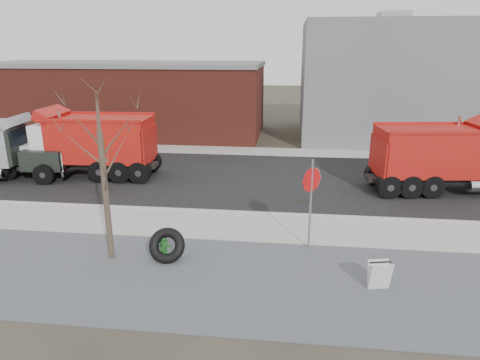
# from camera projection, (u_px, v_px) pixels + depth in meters

# --- Properties ---
(ground) EXTENTS (120.00, 120.00, 0.00)m
(ground) POSITION_uv_depth(u_px,v_px,m) (225.00, 229.00, 15.53)
(ground) COLOR #383328
(ground) RESTS_ON ground
(gravel_verge) EXTENTS (60.00, 5.00, 0.03)m
(gravel_verge) POSITION_uv_depth(u_px,v_px,m) (207.00, 279.00, 12.21)
(gravel_verge) COLOR slate
(gravel_verge) RESTS_ON ground
(sidewalk) EXTENTS (60.00, 2.50, 0.06)m
(sidewalk) POSITION_uv_depth(u_px,v_px,m) (226.00, 226.00, 15.75)
(sidewalk) COLOR #9E9B93
(sidewalk) RESTS_ON ground
(curb) EXTENTS (60.00, 0.15, 0.11)m
(curb) POSITION_uv_depth(u_px,v_px,m) (231.00, 212.00, 16.98)
(curb) COLOR #9E9B93
(curb) RESTS_ON ground
(road) EXTENTS (60.00, 9.40, 0.02)m
(road) POSITION_uv_depth(u_px,v_px,m) (244.00, 178.00, 21.49)
(road) COLOR black
(road) RESTS_ON ground
(far_sidewalk) EXTENTS (60.00, 2.00, 0.06)m
(far_sidewalk) POSITION_uv_depth(u_px,v_px,m) (254.00, 151.00, 26.89)
(far_sidewalk) COLOR #9E9B93
(far_sidewalk) RESTS_ON ground
(building_grey) EXTENTS (12.00, 10.00, 8.00)m
(building_grey) POSITION_uv_depth(u_px,v_px,m) (387.00, 81.00, 30.38)
(building_grey) COLOR slate
(building_grey) RESTS_ON ground
(building_brick) EXTENTS (20.20, 8.20, 5.30)m
(building_brick) POSITION_uv_depth(u_px,v_px,m) (127.00, 98.00, 31.95)
(building_brick) COLOR maroon
(building_brick) RESTS_ON ground
(bare_tree) EXTENTS (3.20, 3.20, 5.20)m
(bare_tree) POSITION_uv_depth(u_px,v_px,m) (102.00, 156.00, 12.43)
(bare_tree) COLOR #382D23
(bare_tree) RESTS_ON ground
(fire_hydrant) EXTENTS (0.41, 0.40, 0.73)m
(fire_hydrant) POSITION_uv_depth(u_px,v_px,m) (164.00, 247.00, 13.43)
(fire_hydrant) COLOR #2D6E2A
(fire_hydrant) RESTS_ON ground
(truck_tire) EXTENTS (1.16, 0.91, 1.11)m
(truck_tire) POSITION_uv_depth(u_px,v_px,m) (167.00, 246.00, 13.15)
(truck_tire) COLOR black
(truck_tire) RESTS_ON ground
(stop_sign) EXTENTS (0.61, 0.60, 3.03)m
(stop_sign) POSITION_uv_depth(u_px,v_px,m) (311.00, 190.00, 13.41)
(stop_sign) COLOR gray
(stop_sign) RESTS_ON ground
(sandwich_board) EXTENTS (0.66, 0.49, 0.82)m
(sandwich_board) POSITION_uv_depth(u_px,v_px,m) (379.00, 275.00, 11.56)
(sandwich_board) COLOR silver
(sandwich_board) RESTS_ON ground
(dump_truck_red_a) EXTENTS (8.26, 3.20, 3.30)m
(dump_truck_red_a) POSITION_uv_depth(u_px,v_px,m) (453.00, 155.00, 19.13)
(dump_truck_red_a) COLOR black
(dump_truck_red_a) RESTS_ON ground
(dump_truck_red_b) EXTENTS (8.15, 2.56, 3.43)m
(dump_truck_red_b) POSITION_uv_depth(u_px,v_px,m) (82.00, 142.00, 21.39)
(dump_truck_red_b) COLOR black
(dump_truck_red_b) RESTS_ON ground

